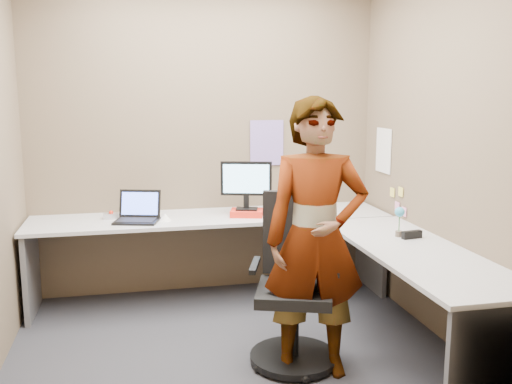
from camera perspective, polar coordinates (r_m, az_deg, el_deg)
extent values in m
plane|color=#27272C|center=(4.08, -2.39, -15.41)|extent=(3.00, 3.00, 0.00)
plane|color=brown|center=(4.99, -5.13, 5.38)|extent=(3.00, 0.00, 3.00)
plane|color=brown|center=(4.23, 17.96, 4.08)|extent=(0.00, 2.70, 2.70)
cube|color=#B8B8B8|center=(4.76, -4.51, -2.57)|extent=(2.96, 0.65, 0.03)
cube|color=#B8B8B8|center=(3.91, 15.72, -5.77)|extent=(0.65, 1.91, 0.03)
cube|color=#59595B|center=(4.88, -21.57, -7.38)|extent=(0.04, 0.60, 0.70)
cube|color=#59595B|center=(5.24, 11.41, -5.67)|extent=(0.04, 0.60, 0.70)
cube|color=#59595B|center=(3.31, 23.12, -15.94)|extent=(0.60, 0.04, 0.70)
cube|color=red|center=(4.74, -0.93, -2.10)|extent=(0.31, 0.26, 0.05)
cube|color=black|center=(4.73, -0.93, -1.70)|extent=(0.20, 0.17, 0.01)
cube|color=black|center=(4.74, -0.98, -0.96)|extent=(0.05, 0.05, 0.11)
cube|color=black|center=(4.70, -0.98, 1.36)|extent=(0.41, 0.15, 0.28)
cube|color=#8BCBF1|center=(4.69, -1.00, 1.33)|extent=(0.37, 0.11, 0.24)
cube|color=black|center=(4.61, -11.85, -2.87)|extent=(0.39, 0.32, 0.02)
cube|color=black|center=(4.70, -11.52, -1.12)|extent=(0.34, 0.16, 0.22)
cube|color=#5071FF|center=(4.70, -11.52, -1.12)|extent=(0.30, 0.13, 0.18)
cube|color=#B7B7BC|center=(4.78, -14.28, -2.34)|extent=(0.12, 0.08, 0.04)
sphere|color=red|center=(4.77, -14.30, -2.02)|extent=(0.04, 0.04, 0.04)
cone|color=white|center=(4.62, -9.07, -2.49)|extent=(0.10, 0.10, 0.06)
cube|color=black|center=(4.17, 15.32, -4.14)|extent=(0.15, 0.06, 0.05)
cylinder|color=brown|center=(4.20, 14.08, -4.08)|extent=(0.05, 0.05, 0.04)
cylinder|color=#338C3F|center=(4.18, 14.14, -2.88)|extent=(0.01, 0.01, 0.14)
sphere|color=#3AA4CE|center=(4.17, 14.18, -1.94)|extent=(0.07, 0.07, 0.07)
cube|color=#846BB7|center=(5.08, 1.09, 4.94)|extent=(0.30, 0.01, 0.40)
cube|color=white|center=(5.03, 12.64, 4.07)|extent=(0.01, 0.28, 0.38)
cube|color=#F2E059|center=(4.76, 14.27, 0.01)|extent=(0.01, 0.07, 0.07)
cube|color=pink|center=(4.82, 13.94, -1.40)|extent=(0.01, 0.07, 0.07)
cube|color=pink|center=(4.72, 14.57, -1.92)|extent=(0.01, 0.07, 0.07)
cube|color=#F2E059|center=(4.89, 13.47, -0.03)|extent=(0.01, 0.07, 0.07)
cylinder|color=black|center=(3.89, 3.79, -16.14)|extent=(0.57, 0.57, 0.04)
cylinder|color=black|center=(3.79, 3.83, -13.08)|extent=(0.06, 0.06, 0.41)
cube|color=black|center=(3.71, 3.87, -10.03)|extent=(0.60, 0.60, 0.07)
cube|color=black|center=(3.83, 4.09, -4.10)|extent=(0.44, 0.19, 0.56)
cube|color=black|center=(3.67, -0.12, -7.34)|extent=(0.14, 0.30, 0.03)
cube|color=black|center=(3.65, 7.96, -7.54)|extent=(0.14, 0.30, 0.03)
imported|color=#999399|center=(3.52, 6.01, -4.68)|extent=(0.69, 0.52, 1.73)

